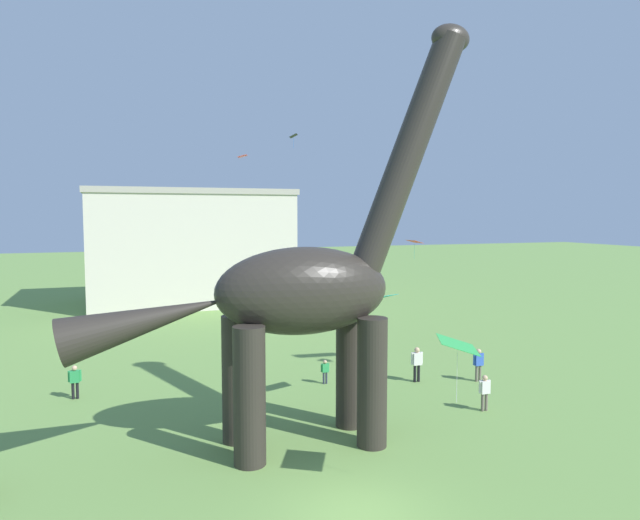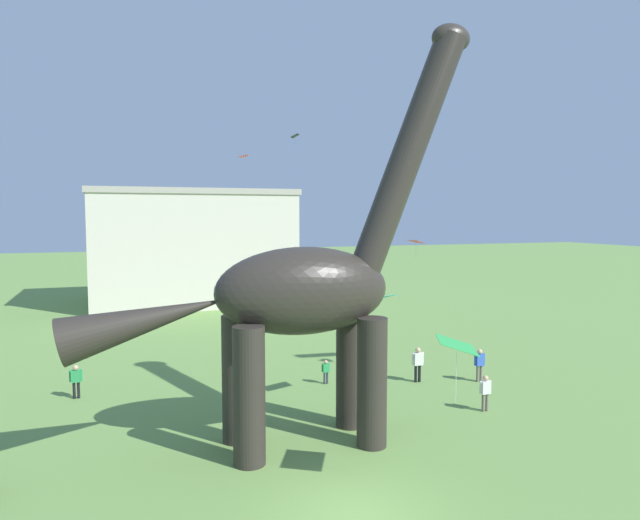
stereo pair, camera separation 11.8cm
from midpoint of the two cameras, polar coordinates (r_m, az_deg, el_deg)
name	(u,v)px [view 2 (the right image)]	position (r m, az deg, el deg)	size (l,w,h in m)	color
ground_plane	(356,516)	(16.73, 3.88, -24.23)	(240.00, 240.00, 0.00)	#6B9347
dinosaur_sculpture	(301,291)	(19.62, -1.71, -3.11)	(14.38, 3.05, 15.03)	#2D2823
person_vendor_side	(326,369)	(27.55, 0.71, -10.93)	(0.43, 0.19, 1.15)	#2D3347
person_far_spectator	(76,378)	(27.55, -23.18, -10.86)	(0.56, 0.25, 1.49)	black
person_photographer	(485,390)	(24.81, 16.39, -12.37)	(0.56, 0.25, 1.50)	#6B6056
person_watching_child	(479,362)	(28.89, 15.83, -9.82)	(0.60, 0.26, 1.59)	#6B6056
person_strolling_adult	(418,361)	(28.15, 9.91, -9.96)	(0.63, 0.28, 1.69)	black
kite_drifting	(378,298)	(23.74, 5.97, -3.81)	(1.72, 1.50, 0.31)	#19B2B7
kite_trailing	(416,242)	(39.04, 9.71, 1.82)	(0.93, 1.15, 1.30)	red
kite_far_right	(295,136)	(36.98, -2.43, 12.33)	(0.73, 0.82, 0.90)	black
kite_apex	(244,156)	(31.21, -7.56, 10.28)	(0.68, 0.78, 0.14)	red
kite_mid_left	(457,345)	(16.26, 13.77, -8.29)	(1.55, 1.73, 1.80)	green
background_building_block	(191,246)	(53.90, -12.76, 1.37)	(17.73, 11.93, 10.29)	beige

